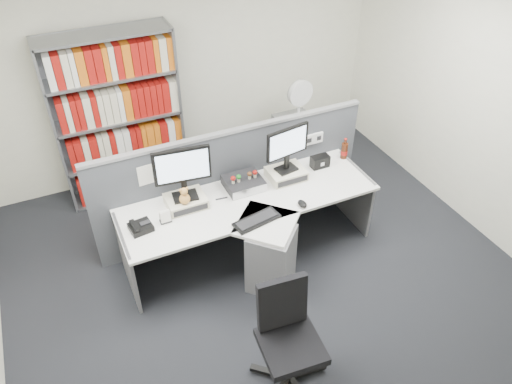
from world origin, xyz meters
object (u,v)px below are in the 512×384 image
desk_phone (140,227)px  desk_fan (300,96)px  mouse (302,204)px  office_chair (288,335)px  desk_calendar (165,217)px  shelving_unit (119,121)px  keyboard (257,220)px  monitor_right (287,146)px  monitor_left (182,169)px  cola_bottle (344,151)px  desk (258,232)px  speaker (320,161)px  desktop_pc (244,183)px  filing_cabinet (297,145)px

desk_phone → desk_fan: (2.30, 1.18, 0.30)m
mouse → office_chair: bearing=-123.2°
desk_calendar → shelving_unit: size_ratio=0.06×
desk_fan → office_chair: bearing=-120.0°
keyboard → desk_fan: 2.01m
monitor_right → mouse: bearing=-98.4°
desk_phone → shelving_unit: shelving_unit is taller
office_chair → monitor_right: bearing=63.2°
monitor_left → desk_phone: monitor_left is taller
mouse → cola_bottle: cola_bottle is taller
desk → office_chair: office_chair is taller
mouse → cola_bottle: (0.82, 0.55, 0.07)m
keyboard → speaker: size_ratio=2.43×
desk → desktop_pc: desktop_pc is taller
shelving_unit → monitor_left: bearing=-78.5°
keyboard → desk_phone: size_ratio=2.15×
monitor_left → keyboard: monitor_left is taller
mouse → cola_bottle: bearing=33.6°
mouse → keyboard: bearing=-177.1°
desk → mouse: 0.52m
shelving_unit → cola_bottle: bearing=-33.1°
mouse → office_chair: size_ratio=0.13×
monitor_right → desk_phone: (-1.60, -0.16, -0.36)m
desktop_pc → desk_fan: desk_fan is taller
mouse → speaker: bearing=45.8°
desk → filing_cabinet: desk is taller
desk_calendar → monitor_left: bearing=31.0°
desk_calendar → shelving_unit: bearing=91.6°
cola_bottle → office_chair: bearing=-132.9°
desktop_pc → desk_calendar: (-0.88, -0.19, 0.00)m
monitor_right → desk_fan: monitor_right is taller
shelving_unit → desk_fan: shelving_unit is taller
monitor_left → mouse: bearing=-25.1°
monitor_right → shelving_unit: (-1.40, 1.47, -0.14)m
desk → keyboard: (-0.08, -0.12, 0.28)m
desk → monitor_left: size_ratio=4.73×
monitor_left → mouse: 1.21m
shelving_unit → desk_calendar: bearing=-88.4°
keyboard → speaker: 1.13m
desk_calendar → monitor_right: bearing=6.4°
cola_bottle → shelving_unit: shelving_unit is taller
mouse → shelving_unit: 2.37m
mouse → shelving_unit: shelving_unit is taller
cola_bottle → monitor_left: bearing=-178.0°
monitor_left → cola_bottle: monitor_left is taller
monitor_right → mouse: monitor_right is taller
filing_cabinet → office_chair: (-1.53, -2.65, 0.17)m
desk → speaker: speaker is taller
monitor_left → filing_cabinet: size_ratio=0.79×
desk_calendar → speaker: 1.79m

